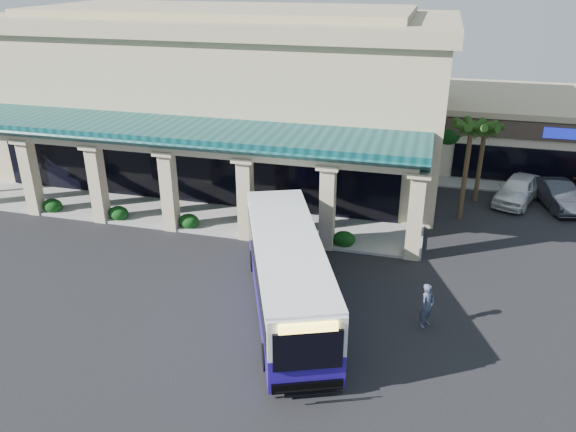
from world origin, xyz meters
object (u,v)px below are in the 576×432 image
(pedestrian, at_px, (427,305))
(car_silver, at_px, (518,190))
(transit_bus, at_px, (287,275))
(car_white, at_px, (557,195))

(pedestrian, height_order, car_silver, pedestrian)
(transit_bus, bearing_deg, car_silver, 32.82)
(car_silver, bearing_deg, transit_bus, -104.24)
(pedestrian, bearing_deg, transit_bus, 126.72)
(car_silver, bearing_deg, car_white, 17.93)
(transit_bus, relative_size, pedestrian, 6.12)
(pedestrian, relative_size, car_white, 0.41)
(transit_bus, bearing_deg, pedestrian, -19.74)
(pedestrian, xyz_separation_m, car_silver, (5.12, 15.30, -0.13))
(transit_bus, xyz_separation_m, car_white, (13.40, 15.36, -0.89))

